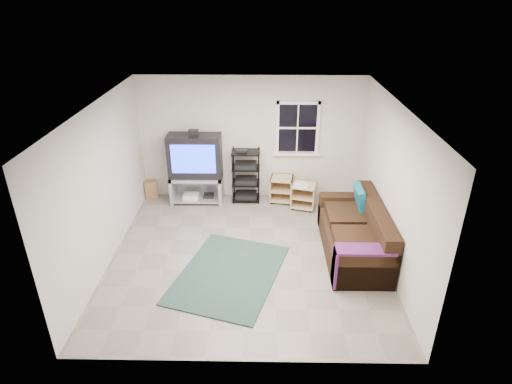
{
  "coord_description": "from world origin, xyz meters",
  "views": [
    {
      "loc": [
        0.25,
        -6.11,
        4.22
      ],
      "look_at": [
        0.14,
        0.4,
        1.01
      ],
      "focal_mm": 30.0,
      "sensor_mm": 36.0,
      "label": 1
    }
  ],
  "objects_px": {
    "tv_unit": "(195,163)",
    "sofa": "(356,235)",
    "side_table_right": "(304,193)",
    "av_rack": "(246,179)",
    "side_table_left": "(282,188)"
  },
  "relations": [
    {
      "from": "tv_unit",
      "to": "side_table_right",
      "type": "bearing_deg",
      "value": -5.7
    },
    {
      "from": "side_table_right",
      "to": "tv_unit",
      "type": "bearing_deg",
      "value": 174.3
    },
    {
      "from": "side_table_right",
      "to": "sofa",
      "type": "distance_m",
      "value": 1.83
    },
    {
      "from": "av_rack",
      "to": "sofa",
      "type": "distance_m",
      "value": 2.76
    },
    {
      "from": "side_table_left",
      "to": "side_table_right",
      "type": "distance_m",
      "value": 0.54
    },
    {
      "from": "tv_unit",
      "to": "av_rack",
      "type": "relative_size",
      "value": 1.38
    },
    {
      "from": "side_table_right",
      "to": "sofa",
      "type": "xyz_separation_m",
      "value": [
        0.74,
        -1.67,
        0.04
      ]
    },
    {
      "from": "av_rack",
      "to": "side_table_right",
      "type": "bearing_deg",
      "value": -13.32
    },
    {
      "from": "tv_unit",
      "to": "sofa",
      "type": "height_order",
      "value": "tv_unit"
    },
    {
      "from": "tv_unit",
      "to": "av_rack",
      "type": "distance_m",
      "value": 1.1
    },
    {
      "from": "tv_unit",
      "to": "sofa",
      "type": "xyz_separation_m",
      "value": [
        2.98,
        -1.89,
        -0.53
      ]
    },
    {
      "from": "side_table_left",
      "to": "sofa",
      "type": "distance_m",
      "value": 2.3
    },
    {
      "from": "side_table_right",
      "to": "av_rack",
      "type": "bearing_deg",
      "value": 166.68
    },
    {
      "from": "tv_unit",
      "to": "side_table_left",
      "type": "relative_size",
      "value": 2.94
    },
    {
      "from": "side_table_left",
      "to": "sofa",
      "type": "height_order",
      "value": "sofa"
    }
  ]
}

